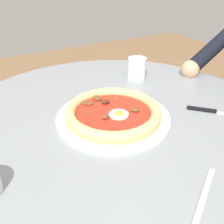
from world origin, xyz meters
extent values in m
cylinder|color=gray|center=(0.00, 0.00, 0.69)|extent=(0.95, 0.95, 0.03)
cylinder|color=slate|center=(0.00, 0.00, 0.35)|extent=(0.12, 0.12, 0.66)
cylinder|color=white|center=(0.00, 0.01, 0.72)|extent=(0.30, 0.30, 0.01)
cylinder|color=#E0B26B|center=(0.00, 0.01, 0.72)|extent=(0.25, 0.25, 0.01)
torus|color=#E0B26B|center=(0.00, 0.01, 0.73)|extent=(0.25, 0.25, 0.03)
cylinder|color=red|center=(0.00, 0.01, 0.73)|extent=(0.24, 0.24, 0.00)
cylinder|color=white|center=(-0.02, 0.00, 0.73)|extent=(0.05, 0.05, 0.00)
ellipsoid|color=yellow|center=(-0.02, 0.00, 0.73)|extent=(0.02, 0.02, 0.02)
ellipsoid|color=brown|center=(-0.02, -0.05, 0.73)|extent=(0.03, 0.03, 0.01)
ellipsoid|color=brown|center=(0.07, 0.04, 0.73)|extent=(0.03, 0.04, 0.01)
ellipsoid|color=brown|center=(-0.02, 0.04, 0.74)|extent=(0.02, 0.02, 0.01)
ellipsoid|color=#3D2314|center=(0.05, 0.00, 0.74)|extent=(0.02, 0.03, 0.01)
ellipsoid|color=brown|center=(0.09, 0.01, 0.73)|extent=(0.04, 0.03, 0.01)
ellipsoid|color=#2D6B28|center=(0.03, 0.07, 0.73)|extent=(0.01, 0.01, 0.00)
ellipsoid|color=#2D6B28|center=(0.00, 0.01, 0.73)|extent=(0.01, 0.01, 0.00)
ellipsoid|color=#2D6B28|center=(0.05, -0.04, 0.73)|extent=(0.01, 0.01, 0.00)
cylinder|color=silver|center=(0.19, -0.20, 0.75)|extent=(0.06, 0.06, 0.08)
cylinder|color=silver|center=(0.19, -0.20, 0.72)|extent=(0.06, 0.06, 0.02)
cube|color=black|center=(-0.09, -0.23, 0.71)|extent=(0.07, 0.06, 0.01)
cube|color=#BCBCC1|center=(-0.31, 0.01, 0.71)|extent=(0.10, 0.16, 0.00)
cylinder|color=black|center=(0.13, -0.50, 0.78)|extent=(0.07, 0.26, 0.17)
sphere|color=tan|center=(0.12, -0.40, 0.73)|extent=(0.07, 0.07, 0.07)
cylinder|color=#4C4742|center=(0.17, -0.58, 0.23)|extent=(0.02, 0.02, 0.47)
camera|label=1|loc=(-0.47, 0.28, 1.06)|focal=38.83mm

